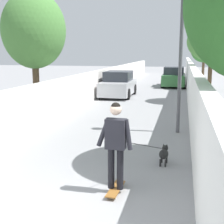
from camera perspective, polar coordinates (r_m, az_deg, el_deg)
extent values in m
plane|color=gray|center=(18.75, 5.69, 2.60)|extent=(80.00, 80.00, 0.00)
cube|color=silver|center=(17.26, -4.10, 4.58)|extent=(48.00, 0.30, 1.60)
cube|color=white|center=(16.51, 14.30, 4.70)|extent=(48.00, 0.30, 2.01)
cylinder|color=#473523|center=(17.53, 17.36, 5.64)|extent=(0.22, 0.22, 2.47)
ellipsoid|color=#4C843D|center=(17.48, 17.74, 12.18)|extent=(2.56, 2.56, 2.07)
cylinder|color=brown|center=(13.37, -13.64, 5.00)|extent=(0.27, 0.27, 2.78)
ellipsoid|color=#4C843D|center=(13.33, -14.07, 14.26)|extent=(2.57, 2.57, 3.07)
cylinder|color=brown|center=(23.51, 16.23, 6.69)|extent=(0.18, 0.18, 2.27)
ellipsoid|color=#387A33|center=(23.46, 16.45, 10.81)|extent=(1.85, 1.85, 1.76)
cylinder|color=#4C4C51|center=(10.57, 12.32, 8.10)|extent=(0.12, 0.12, 4.44)
cube|color=brown|center=(6.28, 0.66, -13.80)|extent=(0.81, 0.24, 0.02)
cylinder|color=beige|center=(6.56, 0.71, -13.08)|extent=(0.06, 0.03, 0.06)
cylinder|color=beige|center=(6.52, 1.93, -13.21)|extent=(0.06, 0.03, 0.06)
cylinder|color=beige|center=(6.07, -0.73, -15.15)|extent=(0.06, 0.03, 0.06)
cylinder|color=beige|center=(6.03, 0.59, -15.31)|extent=(0.06, 0.03, 0.06)
cylinder|color=black|center=(6.14, -0.16, -10.19)|extent=(0.14, 0.14, 0.80)
cylinder|color=black|center=(6.09, 1.50, -10.35)|extent=(0.14, 0.14, 0.80)
cube|color=#26262D|center=(5.90, 0.68, -4.01)|extent=(0.24, 0.39, 0.58)
cylinder|color=#26262D|center=(5.96, -1.55, -3.69)|extent=(0.11, 0.29, 0.58)
cylinder|color=#26262D|center=(5.84, 2.96, -4.15)|extent=(0.10, 0.18, 0.59)
sphere|color=beige|center=(5.80, 0.69, 0.47)|extent=(0.22, 0.22, 0.22)
sphere|color=black|center=(5.79, 0.69, 0.85)|extent=(0.19, 0.19, 0.19)
ellipsoid|color=black|center=(7.71, 9.41, -7.58)|extent=(0.44, 0.24, 0.22)
sphere|color=black|center=(7.95, 9.66, -6.50)|extent=(0.15, 0.15, 0.15)
cone|color=black|center=(7.93, 9.39, -5.93)|extent=(0.05, 0.05, 0.06)
cone|color=black|center=(7.92, 9.97, -5.96)|extent=(0.05, 0.05, 0.06)
cylinder|color=black|center=(7.90, 9.05, -8.47)|extent=(0.04, 0.04, 0.18)
cylinder|color=black|center=(7.89, 9.93, -8.53)|extent=(0.04, 0.04, 0.18)
cylinder|color=black|center=(7.65, 8.80, -9.13)|extent=(0.04, 0.04, 0.18)
cylinder|color=black|center=(7.64, 9.70, -9.20)|extent=(0.04, 0.04, 0.18)
cylinder|color=black|center=(7.44, 9.19, -7.62)|extent=(0.14, 0.04, 0.13)
cylinder|color=black|center=(6.78, 5.62, -6.03)|extent=(1.75, 0.83, 0.66)
cube|color=silver|center=(19.18, 1.17, 4.52)|extent=(3.86, 1.70, 0.80)
cube|color=#262B33|center=(19.11, 1.18, 6.55)|extent=(2.01, 1.50, 0.60)
cylinder|color=black|center=(20.53, -0.32, 4.28)|extent=(0.64, 0.22, 0.64)
cylinder|color=black|center=(20.24, 4.05, 4.15)|extent=(0.64, 0.22, 0.64)
cylinder|color=black|center=(18.23, -2.03, 3.42)|extent=(0.64, 0.22, 0.64)
cylinder|color=black|center=(17.89, 2.88, 3.28)|extent=(0.64, 0.22, 0.64)
cube|color=#336B38|center=(25.23, 11.18, 5.86)|extent=(3.87, 1.70, 0.80)
cube|color=#262B33|center=(25.18, 11.23, 7.40)|extent=(2.01, 1.50, 0.60)
cylinder|color=black|center=(26.48, 9.52, 5.62)|extent=(0.64, 0.22, 0.64)
cylinder|color=black|center=(26.44, 12.96, 5.49)|extent=(0.64, 0.22, 0.64)
cylinder|color=black|center=(24.10, 9.18, 5.12)|extent=(0.64, 0.22, 0.64)
cylinder|color=black|center=(24.05, 12.95, 4.98)|extent=(0.64, 0.22, 0.64)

